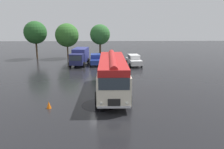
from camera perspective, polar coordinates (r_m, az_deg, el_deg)
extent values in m
plane|color=black|center=(20.06, -2.20, -5.26)|extent=(120.00, 120.00, 0.00)
cube|color=silver|center=(20.14, 0.11, -0.43)|extent=(2.53, 10.01, 2.10)
cube|color=red|center=(19.86, 0.11, 3.29)|extent=(2.33, 9.81, 0.56)
cylinder|color=red|center=(19.82, 0.11, 4.03)|extent=(0.63, 9.50, 0.60)
cube|color=#2D3842|center=(20.37, 3.65, 1.34)|extent=(0.06, 8.00, 0.84)
cube|color=#2D3842|center=(20.31, -3.48, 1.31)|extent=(0.06, 8.00, 0.84)
cube|color=red|center=(20.39, 3.64, -0.20)|extent=(0.06, 8.20, 0.12)
cube|color=red|center=(20.33, -3.46, -0.23)|extent=(0.06, 8.20, 0.12)
cube|color=#2D3842|center=(15.12, 0.55, -2.51)|extent=(2.20, 0.04, 0.88)
cube|color=black|center=(15.54, 0.54, -7.38)|extent=(0.90, 0.06, 0.56)
cube|color=silver|center=(15.64, 0.54, -8.53)|extent=(2.38, 0.11, 0.16)
sphere|color=white|center=(15.60, 3.87, -7.45)|extent=(0.22, 0.22, 0.22)
sphere|color=white|center=(15.54, -2.81, -7.51)|extent=(0.22, 0.22, 0.22)
cylinder|color=black|center=(17.55, 4.61, -6.17)|extent=(0.28, 1.10, 1.10)
cylinder|color=red|center=(17.55, 4.61, -6.17)|extent=(0.32, 0.39, 0.39)
cylinder|color=black|center=(17.48, -3.95, -6.23)|extent=(0.28, 1.10, 1.10)
cylinder|color=red|center=(17.48, -3.95, -6.23)|extent=(0.32, 0.39, 0.39)
cylinder|color=black|center=(23.27, 3.14, -1.22)|extent=(0.28, 1.10, 1.10)
cylinder|color=red|center=(23.27, 3.14, -1.22)|extent=(0.32, 0.39, 0.39)
cylinder|color=black|center=(23.21, -3.27, -1.26)|extent=(0.28, 1.10, 1.10)
cylinder|color=red|center=(23.21, -3.27, -1.26)|extent=(0.32, 0.39, 0.39)
cube|color=navy|center=(34.09, -4.26, 3.66)|extent=(2.00, 4.31, 0.70)
cube|color=navy|center=(34.14, -4.28, 4.81)|extent=(1.65, 2.29, 0.64)
cube|color=#2D3842|center=(34.16, -3.01, 4.83)|extent=(0.16, 1.93, 0.50)
cube|color=#2D3842|center=(34.13, -5.56, 4.78)|extent=(0.16, 1.93, 0.50)
cylinder|color=black|center=(32.91, -2.66, 2.71)|extent=(0.25, 0.65, 0.64)
cylinder|color=black|center=(32.87, -5.72, 2.64)|extent=(0.25, 0.65, 0.64)
cylinder|color=black|center=(35.47, -2.88, 3.48)|extent=(0.25, 0.65, 0.64)
cylinder|color=black|center=(35.43, -5.72, 3.42)|extent=(0.25, 0.65, 0.64)
cube|color=black|center=(33.46, 0.28, 3.51)|extent=(1.94, 4.29, 0.70)
cube|color=black|center=(33.50, 0.29, 4.68)|extent=(1.62, 2.27, 0.64)
cube|color=#2D3842|center=(33.49, 1.59, 4.67)|extent=(0.14, 1.93, 0.50)
cube|color=#2D3842|center=(33.53, -1.01, 4.69)|extent=(0.14, 1.93, 0.50)
cylinder|color=black|center=(32.23, 1.78, 2.49)|extent=(0.24, 0.65, 0.64)
cylinder|color=black|center=(32.28, -1.35, 2.51)|extent=(0.24, 0.65, 0.64)
cylinder|color=black|center=(34.79, 1.80, 3.30)|extent=(0.24, 0.65, 0.64)
cylinder|color=black|center=(34.84, -1.10, 3.32)|extent=(0.24, 0.65, 0.64)
cube|color=silver|center=(33.53, 5.74, 3.46)|extent=(2.13, 4.35, 0.70)
cube|color=silver|center=(33.57, 5.70, 4.63)|extent=(1.72, 2.33, 0.64)
cube|color=#2D3842|center=(33.74, 6.96, 4.65)|extent=(0.23, 1.92, 0.50)
cube|color=#2D3842|center=(33.40, 4.43, 4.62)|extent=(0.23, 1.92, 0.50)
cylinder|color=black|center=(32.56, 7.75, 2.48)|extent=(0.27, 0.66, 0.64)
cylinder|color=black|center=(32.15, 4.71, 2.42)|extent=(0.27, 0.66, 0.64)
cylinder|color=black|center=(35.04, 6.65, 3.29)|extent=(0.27, 0.66, 0.64)
cylinder|color=black|center=(34.66, 3.82, 3.24)|extent=(0.27, 0.66, 0.64)
cube|color=navy|center=(35.12, -8.17, 5.13)|extent=(2.33, 4.10, 2.10)
cube|color=navy|center=(32.36, -9.18, 3.95)|extent=(2.04, 1.90, 1.60)
cube|color=#2D3842|center=(31.46, -9.55, 4.19)|extent=(1.70, 0.18, 0.72)
cylinder|color=black|center=(32.34, -7.31, 2.57)|extent=(0.31, 0.82, 0.80)
cylinder|color=black|center=(32.79, -10.88, 2.58)|extent=(0.31, 0.82, 0.80)
cylinder|color=black|center=(35.79, -6.25, 3.64)|extent=(0.31, 0.82, 0.80)
cylinder|color=black|center=(36.20, -9.50, 3.65)|extent=(0.31, 0.82, 0.80)
cylinder|color=#4C3823|center=(42.31, -19.07, 6.11)|extent=(0.30, 0.30, 3.18)
sphere|color=#235623|center=(42.07, -19.40, 10.31)|extent=(4.05, 4.05, 4.05)
sphere|color=#235623|center=(41.70, -18.91, 10.67)|extent=(2.28, 2.28, 2.28)
cylinder|color=#4C3823|center=(41.30, -11.49, 6.01)|extent=(0.26, 0.26, 2.60)
sphere|color=#336B28|center=(41.04, -11.68, 10.03)|extent=(4.25, 4.25, 4.25)
sphere|color=#336B28|center=(40.62, -10.99, 9.80)|extent=(2.53, 2.53, 2.53)
cylinder|color=#4C3823|center=(41.48, -3.10, 6.48)|extent=(0.36, 0.36, 2.87)
sphere|color=#2D662D|center=(41.24, -3.15, 10.40)|extent=(3.73, 3.73, 3.73)
sphere|color=#2D662D|center=(41.21, -3.75, 10.52)|extent=(2.65, 2.65, 2.65)
cone|color=orange|center=(17.55, -16.19, -7.63)|extent=(0.36, 0.36, 0.55)
cylinder|color=black|center=(17.63, -3.35, -7.94)|extent=(2.86, 2.86, 0.01)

